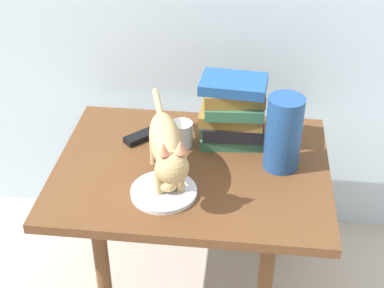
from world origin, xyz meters
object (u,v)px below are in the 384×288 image
at_px(book_stack, 233,112).
at_px(tv_remote, 146,135).
at_px(cat, 167,146).
at_px(bread_roll, 165,182).
at_px(side_table, 192,183).
at_px(plate, 164,192).
at_px(green_vase, 283,133).
at_px(candle_jar, 182,136).

xyz_separation_m(book_stack, tv_remote, (-0.28, -0.00, -0.11)).
relative_size(cat, tv_remote, 3.11).
bearing_deg(bread_roll, side_table, 66.35).
distance_m(plate, tv_remote, 0.30).
distance_m(green_vase, candle_jar, 0.33).
xyz_separation_m(side_table, book_stack, (0.11, 0.15, 0.18)).
relative_size(side_table, tv_remote, 5.59).
xyz_separation_m(bread_roll, book_stack, (0.17, 0.28, 0.08)).
height_order(side_table, plate, plate).
height_order(plate, tv_remote, tv_remote).
relative_size(bread_roll, tv_remote, 0.53).
xyz_separation_m(side_table, green_vase, (0.27, 0.03, 0.19)).
bearing_deg(plate, book_stack, 58.49).
xyz_separation_m(side_table, plate, (-0.06, -0.15, 0.08)).
relative_size(cat, green_vase, 1.98).
bearing_deg(side_table, book_stack, 52.03).
relative_size(cat, book_stack, 2.02).
height_order(book_stack, candle_jar, book_stack).
xyz_separation_m(book_stack, candle_jar, (-0.16, -0.04, -0.08)).
height_order(bread_roll, tv_remote, bread_roll).
relative_size(plate, bread_roll, 2.39).
bearing_deg(tv_remote, cat, -110.46).
bearing_deg(side_table, candle_jar, 112.95).
relative_size(bread_roll, candle_jar, 0.94).
height_order(bread_roll, candle_jar, candle_jar).
relative_size(side_table, cat, 1.80).
distance_m(candle_jar, tv_remote, 0.13).
xyz_separation_m(side_table, candle_jar, (-0.05, 0.11, 0.11)).
height_order(green_vase, candle_jar, green_vase).
distance_m(plate, green_vase, 0.39).
xyz_separation_m(bread_roll, cat, (0.00, 0.04, 0.09)).
xyz_separation_m(plate, green_vase, (0.33, 0.18, 0.11)).
bearing_deg(side_table, tv_remote, 140.37).
height_order(side_table, tv_remote, tv_remote).
xyz_separation_m(cat, green_vase, (0.33, 0.13, -0.01)).
bearing_deg(tv_remote, bread_roll, -113.92).
height_order(cat, green_vase, green_vase).
distance_m(side_table, candle_jar, 0.16).
bearing_deg(green_vase, tv_remote, 165.98).
xyz_separation_m(candle_jar, tv_remote, (-0.12, 0.03, -0.03)).
relative_size(bread_roll, green_vase, 0.34).
distance_m(side_table, cat, 0.23).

